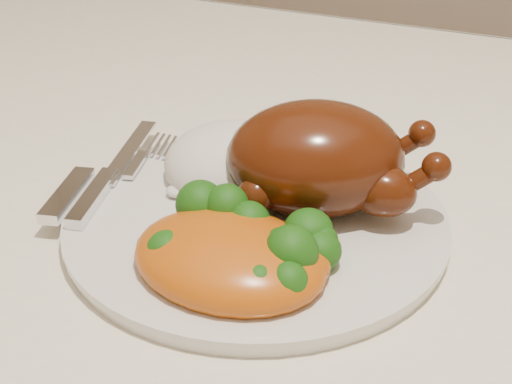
% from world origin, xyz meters
% --- Properties ---
extents(dining_table, '(1.60, 0.90, 0.76)m').
position_xyz_m(dining_table, '(0.00, 0.00, 0.67)').
color(dining_table, brown).
rests_on(dining_table, floor).
extents(tablecloth, '(1.73, 1.03, 0.18)m').
position_xyz_m(tablecloth, '(0.00, 0.00, 0.74)').
color(tablecloth, white).
rests_on(tablecloth, dining_table).
extents(dinner_plate, '(0.37, 0.37, 0.01)m').
position_xyz_m(dinner_plate, '(0.05, -0.07, 0.77)').
color(dinner_plate, silver).
rests_on(dinner_plate, tablecloth).
extents(roast_chicken, '(0.19, 0.15, 0.09)m').
position_xyz_m(roast_chicken, '(0.09, -0.03, 0.82)').
color(roast_chicken, '#4B1B08').
rests_on(roast_chicken, dinner_plate).
extents(rice_mound, '(0.14, 0.13, 0.07)m').
position_xyz_m(rice_mound, '(0.02, -0.02, 0.79)').
color(rice_mound, white).
rests_on(rice_mound, dinner_plate).
extents(mac_and_cheese, '(0.14, 0.11, 0.06)m').
position_xyz_m(mac_and_cheese, '(0.07, -0.13, 0.79)').
color(mac_and_cheese, '#D85B0D').
rests_on(mac_and_cheese, dinner_plate).
extents(cutlery, '(0.06, 0.19, 0.01)m').
position_xyz_m(cutlery, '(-0.08, -0.08, 0.79)').
color(cutlery, silver).
rests_on(cutlery, dinner_plate).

